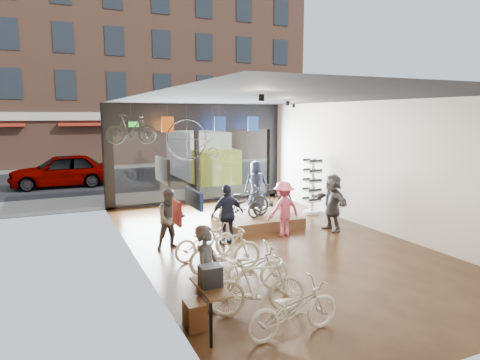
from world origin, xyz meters
TOP-DOWN VIEW (x-y plane):
  - ground_plane at (0.00, 0.00)m, footprint 7.00×12.00m
  - ceiling at (0.00, 0.00)m, footprint 7.00×12.00m
  - wall_left at (-3.52, 0.00)m, footprint 0.04×12.00m
  - wall_right at (3.52, 0.00)m, footprint 0.04×12.00m
  - storefront at (0.00, 6.00)m, footprint 7.00×0.26m
  - exit_sign at (-2.40, 5.88)m, footprint 0.35×0.06m
  - street_road at (0.00, 15.00)m, footprint 30.00×18.00m
  - sidewalk_near at (0.00, 7.20)m, footprint 30.00×2.40m
  - sidewalk_far at (0.00, 19.00)m, footprint 30.00×2.00m
  - opposite_building at (0.00, 21.50)m, footprint 26.00×5.00m
  - street_car at (-4.71, 12.00)m, footprint 4.63×1.86m
  - box_truck at (2.01, 11.00)m, footprint 2.14×6.41m
  - floor_bike_0 at (-1.96, -4.44)m, footprint 1.66×0.66m
  - floor_bike_1 at (-2.15, -3.60)m, footprint 1.77×0.88m
  - floor_bike_2 at (-1.94, -2.67)m, footprint 1.82×0.81m
  - floor_bike_3 at (-1.90, -1.55)m, footprint 1.66×0.50m
  - floor_bike_4 at (-1.98, -0.50)m, footprint 1.71×0.88m
  - display_platform at (0.52, 1.77)m, footprint 2.40×1.80m
  - display_bike_left at (-0.20, 1.41)m, footprint 1.63×0.85m
  - display_bike_mid at (1.07, 1.77)m, footprint 1.69×0.82m
  - display_bike_right at (0.32, 2.33)m, footprint 1.69×0.90m
  - customer_0 at (-2.97, -3.33)m, footprint 0.68×0.69m
  - customer_1 at (-2.53, 0.57)m, footprint 0.78×0.61m
  - customer_2 at (-1.07, 0.34)m, footprint 0.96×0.45m
  - customer_3 at (0.67, 0.42)m, footprint 1.06×0.68m
  - customer_4 at (1.58, 4.00)m, footprint 0.94×0.70m
  - customer_5 at (2.26, 0.34)m, footprint 0.55×1.58m
  - sunglasses_rack at (2.95, 2.43)m, footprint 0.58×0.49m
  - wall_merch at (-3.38, -3.50)m, footprint 0.40×2.40m
  - penny_farthing at (-0.59, 4.37)m, footprint 1.78×0.06m
  - hung_bike at (-2.79, 4.20)m, footprint 1.62×0.60m
  - jersey_left at (-1.33, 5.20)m, footprint 0.45×0.03m
  - jersey_mid at (0.66, 5.20)m, footprint 0.45×0.03m
  - jersey_right at (2.04, 5.20)m, footprint 0.45×0.03m

SIDE VIEW (x-z plane):
  - ground_plane at x=0.00m, z-range -0.04..0.00m
  - street_road at x=0.00m, z-range -0.02..0.00m
  - sidewalk_near at x=0.00m, z-range 0.00..0.12m
  - sidewalk_far at x=0.00m, z-range 0.00..0.12m
  - display_platform at x=0.52m, z-range 0.00..0.30m
  - floor_bike_4 at x=-1.98m, z-range 0.00..0.86m
  - floor_bike_0 at x=-1.96m, z-range 0.00..0.86m
  - floor_bike_2 at x=-1.94m, z-range 0.00..0.93m
  - floor_bike_3 at x=-1.90m, z-range 0.00..1.00m
  - floor_bike_1 at x=-2.15m, z-range 0.00..1.03m
  - display_bike_left at x=-0.20m, z-range 0.30..1.12m
  - display_bike_right at x=0.32m, z-range 0.30..1.14m
  - customer_3 at x=0.67m, z-range 0.00..1.55m
  - customer_1 at x=-2.53m, z-range 0.00..1.56m
  - street_car at x=-4.71m, z-range 0.00..1.58m
  - display_bike_mid at x=1.07m, z-range 0.30..1.28m
  - customer_0 at x=-2.97m, z-range 0.00..1.60m
  - customer_2 at x=-1.07m, z-range 0.00..1.60m
  - customer_5 at x=2.26m, z-range 0.00..1.69m
  - customer_4 at x=1.58m, z-range 0.00..1.75m
  - sunglasses_rack at x=2.95m, z-range 0.00..1.92m
  - box_truck at x=2.01m, z-range 0.00..2.53m
  - wall_merch at x=-3.38m, z-range 0.00..2.60m
  - wall_left at x=-3.52m, z-range 0.00..3.80m
  - wall_right at x=3.52m, z-range 0.00..3.80m
  - storefront at x=0.00m, z-range 0.00..3.80m
  - penny_farthing at x=-0.59m, z-range 1.79..3.21m
  - hung_bike at x=-2.79m, z-range 2.45..3.40m
  - exit_sign at x=-2.40m, z-range 2.96..3.14m
  - jersey_left at x=-1.33m, z-range 2.77..3.32m
  - jersey_mid at x=0.66m, z-range 2.77..3.32m
  - jersey_right at x=2.04m, z-range 2.77..3.32m
  - ceiling at x=0.00m, z-range 3.80..3.84m
  - opposite_building at x=0.00m, z-range 0.00..14.00m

